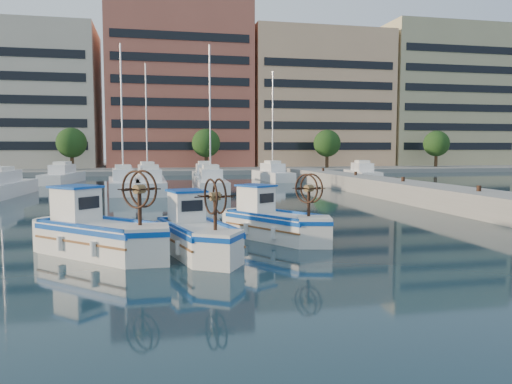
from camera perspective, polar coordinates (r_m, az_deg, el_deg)
name	(u,v)px	position (r m, az deg, el deg)	size (l,w,h in m)	color
ground	(262,246)	(17.74, 0.69, -6.15)	(300.00, 300.00, 0.00)	#18313F
quay	(456,199)	(30.26, 21.84, -0.73)	(3.00, 60.00, 1.20)	gray
waterfront	(230,102)	(83.41, -3.02, 10.27)	(180.00, 40.00, 25.60)	gray
yacht_marina	(154,181)	(44.97, -11.61, 1.19)	(42.26, 23.90, 11.50)	white
fishing_boat_a	(98,231)	(16.87, -17.63, -4.31)	(4.31, 4.31, 2.80)	white
fishing_boat_b	(196,232)	(16.41, -6.89, -4.59)	(2.56, 4.24, 2.57)	white
fishing_boat_c	(273,220)	(18.98, 1.99, -3.27)	(3.46, 4.21, 2.56)	white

